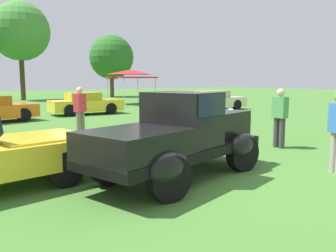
{
  "coord_description": "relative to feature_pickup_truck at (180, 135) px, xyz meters",
  "views": [
    {
      "loc": [
        -4.49,
        -5.3,
        1.95
      ],
      "look_at": [
        0.1,
        1.35,
        0.88
      ],
      "focal_mm": 38.0,
      "sensor_mm": 36.0,
      "label": 1
    }
  ],
  "objects": [
    {
      "name": "canopy_tent_left_field",
      "position": [
        9.5,
        19.25,
        1.56
      ],
      "size": [
        3.07,
        3.07,
        2.71
      ],
      "color": "#B7B7BC",
      "rests_on": "ground_plane"
    },
    {
      "name": "treeline_mid_right",
      "position": [
        13.47,
        30.95,
        3.51
      ],
      "size": [
        4.89,
        4.89,
        6.83
      ],
      "color": "brown",
      "rests_on": "ground_plane"
    },
    {
      "name": "feature_pickup_truck",
      "position": [
        0.0,
        0.0,
        0.0
      ],
      "size": [
        4.41,
        2.68,
        1.7
      ],
      "color": "black",
      "rests_on": "ground_plane"
    },
    {
      "name": "spectator_far_side",
      "position": [
        0.26,
        6.03,
        0.05
      ],
      "size": [
        0.47,
        0.41,
        1.69
      ],
      "color": "#7F7056",
      "rests_on": "ground_plane"
    },
    {
      "name": "spectator_near_truck",
      "position": [
        4.21,
        0.9,
        0.05
      ],
      "size": [
        0.24,
        0.4,
        1.69
      ],
      "color": "#383838",
      "rests_on": "ground_plane"
    },
    {
      "name": "show_car_yellow",
      "position": [
        3.38,
        13.41,
        -0.26
      ],
      "size": [
        3.96,
        1.85,
        1.22
      ],
      "color": "yellow",
      "rests_on": "ground_plane"
    },
    {
      "name": "show_car_cream",
      "position": [
        11.37,
        11.61,
        -0.26
      ],
      "size": [
        4.18,
        1.94,
        1.22
      ],
      "color": "beige",
      "rests_on": "ground_plane"
    },
    {
      "name": "ground_plane",
      "position": [
        0.38,
        -0.25,
        -0.86
      ],
      "size": [
        120.0,
        120.0,
        0.0
      ],
      "primitive_type": "plane",
      "color": "#42752D"
    },
    {
      "name": "treeline_center",
      "position": [
        3.72,
        29.76,
        5.46
      ],
      "size": [
        5.38,
        5.38,
        9.04
      ],
      "color": "#47331E",
      "rests_on": "ground_plane"
    }
  ]
}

